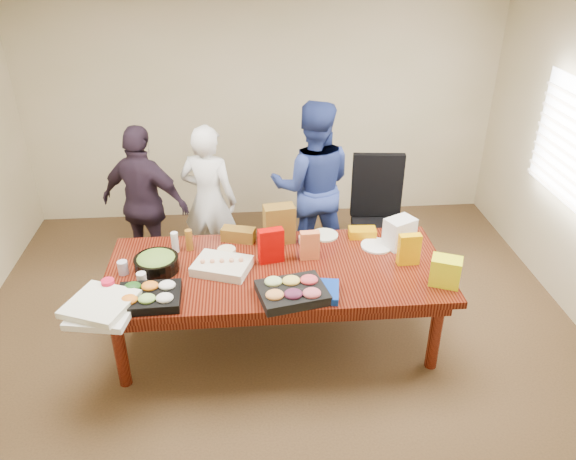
{
  "coord_description": "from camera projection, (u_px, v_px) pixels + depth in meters",
  "views": [
    {
      "loc": [
        -0.23,
        -3.91,
        3.27
      ],
      "look_at": [
        0.1,
        0.1,
        1.04
      ],
      "focal_mm": 35.08,
      "sensor_mm": 36.0,
      "label": 1
    }
  ],
  "objects": [
    {
      "name": "floor",
      "position": [
        278.0,
        339.0,
        5.01
      ],
      "size": [
        5.5,
        5.0,
        0.02
      ],
      "primitive_type": "cube",
      "color": "#47301E",
      "rests_on": "ground"
    },
    {
      "name": "ceiling",
      "position": [
        274.0,
        16.0,
        3.69
      ],
      "size": [
        5.5,
        5.0,
        0.02
      ],
      "primitive_type": "cube",
      "color": "white",
      "rests_on": "wall_back"
    },
    {
      "name": "wall_back",
      "position": [
        263.0,
        108.0,
        6.53
      ],
      "size": [
        5.5,
        0.04,
        2.7
      ],
      "primitive_type": "cube",
      "color": "beige",
      "rests_on": "floor"
    },
    {
      "name": "window_blinds",
      "position": [
        572.0,
        147.0,
        4.99
      ],
      "size": [
        0.04,
        1.36,
        1.0
      ],
      "primitive_type": "cube",
      "color": "beige",
      "rests_on": "wall_right"
    },
    {
      "name": "conference_table",
      "position": [
        277.0,
        304.0,
        4.82
      ],
      "size": [
        2.8,
        1.2,
        0.75
      ],
      "primitive_type": "cube",
      "color": "#4C1C0F",
      "rests_on": "floor"
    },
    {
      "name": "office_chair",
      "position": [
        380.0,
        226.0,
        5.58
      ],
      "size": [
        0.68,
        0.68,
        1.21
      ],
      "primitive_type": "cube",
      "rotation": [
        0.0,
        0.0,
        -0.11
      ],
      "color": "black",
      "rests_on": "floor"
    },
    {
      "name": "person_center",
      "position": [
        209.0,
        201.0,
        5.65
      ],
      "size": [
        0.67,
        0.55,
        1.58
      ],
      "primitive_type": "imported",
      "rotation": [
        0.0,
        0.0,
        2.81
      ],
      "color": "white",
      "rests_on": "floor"
    },
    {
      "name": "person_right",
      "position": [
        312.0,
        186.0,
        5.72
      ],
      "size": [
        0.92,
        0.75,
        1.78
      ],
      "primitive_type": "imported",
      "rotation": [
        0.0,
        0.0,
        3.06
      ],
      "color": "navy",
      "rests_on": "floor"
    },
    {
      "name": "person_left",
      "position": [
        145.0,
        204.0,
        5.56
      ],
      "size": [
        1.02,
        0.73,
        1.6
      ],
      "primitive_type": "imported",
      "rotation": [
        0.0,
        0.0,
        2.74
      ],
      "color": "black",
      "rests_on": "floor"
    },
    {
      "name": "veggie_tray",
      "position": [
        149.0,
        297.0,
        4.21
      ],
      "size": [
        0.48,
        0.38,
        0.07
      ],
      "primitive_type": "cube",
      "rotation": [
        0.0,
        0.0,
        0.03
      ],
      "color": "black",
      "rests_on": "conference_table"
    },
    {
      "name": "fruit_tray",
      "position": [
        292.0,
        293.0,
        4.26
      ],
      "size": [
        0.57,
        0.49,
        0.08
      ],
      "primitive_type": "cube",
      "rotation": [
        0.0,
        0.0,
        0.21
      ],
      "color": "black",
      "rests_on": "conference_table"
    },
    {
      "name": "sheet_cake",
      "position": [
        222.0,
        266.0,
        4.59
      ],
      "size": [
        0.53,
        0.46,
        0.08
      ],
      "primitive_type": "cube",
      "rotation": [
        0.0,
        0.0,
        -0.35
      ],
      "color": "beige",
      "rests_on": "conference_table"
    },
    {
      "name": "salad_bowl",
      "position": [
        157.0,
        264.0,
        4.58
      ],
      "size": [
        0.45,
        0.45,
        0.12
      ],
      "primitive_type": "cylinder",
      "rotation": [
        0.0,
        0.0,
        -0.29
      ],
      "color": "black",
      "rests_on": "conference_table"
    },
    {
      "name": "chip_bag_blue",
      "position": [
        314.0,
        291.0,
        4.3
      ],
      "size": [
        0.42,
        0.34,
        0.06
      ],
      "primitive_type": "cube",
      "rotation": [
        0.0,
        0.0,
        -0.17
      ],
      "color": "#09309B",
      "rests_on": "conference_table"
    },
    {
      "name": "chip_bag_red",
      "position": [
        271.0,
        246.0,
        4.66
      ],
      "size": [
        0.22,
        0.12,
        0.3
      ],
      "primitive_type": "cube",
      "rotation": [
        0.0,
        0.0,
        0.2
      ],
      "color": "#BA0300",
      "rests_on": "conference_table"
    },
    {
      "name": "chip_bag_yellow",
      "position": [
        409.0,
        249.0,
        4.63
      ],
      "size": [
        0.18,
        0.08,
        0.27
      ],
      "primitive_type": "cube",
      "rotation": [
        0.0,
        0.0,
        0.05
      ],
      "color": "#EFAC00",
      "rests_on": "conference_table"
    },
    {
      "name": "chip_bag_orange",
      "position": [
        310.0,
        245.0,
        4.71
      ],
      "size": [
        0.16,
        0.08,
        0.25
      ],
      "primitive_type": "cube",
      "rotation": [
        0.0,
        0.0,
        0.03
      ],
      "color": "orange",
      "rests_on": "conference_table"
    },
    {
      "name": "mayo_jar",
      "position": [
        268.0,
        242.0,
        4.88
      ],
      "size": [
        0.09,
        0.09,
        0.13
      ],
      "primitive_type": "cylinder",
      "rotation": [
        0.0,
        0.0,
        -0.1
      ],
      "color": "white",
      "rests_on": "conference_table"
    },
    {
      "name": "mustard_bottle",
      "position": [
        266.0,
        240.0,
        4.89
      ],
      "size": [
        0.07,
        0.07,
        0.16
      ],
      "primitive_type": "cylinder",
      "rotation": [
        0.0,
        0.0,
        -0.34
      ],
      "color": "#C8D32A",
      "rests_on": "conference_table"
    },
    {
      "name": "dressing_bottle",
      "position": [
        189.0,
        240.0,
        4.85
      ],
      "size": [
        0.07,
        0.07,
        0.19
      ],
      "primitive_type": "cylinder",
      "rotation": [
        0.0,
        0.0,
        0.16
      ],
      "color": "brown",
      "rests_on": "conference_table"
    },
    {
      "name": "ranch_bottle",
      "position": [
        175.0,
        242.0,
        4.82
      ],
      "size": [
        0.08,
        0.08,
        0.19
      ],
      "primitive_type": "cylinder",
      "rotation": [
        0.0,
        0.0,
        0.28
      ],
      "color": "silver",
      "rests_on": "conference_table"
    },
    {
      "name": "banana_bunch",
      "position": [
        362.0,
        233.0,
        5.08
      ],
      "size": [
        0.25,
        0.16,
        0.08
      ],
      "primitive_type": "cube",
      "rotation": [
        0.0,
        0.0,
        -0.06
      ],
      "color": "#D38B00",
      "rests_on": "conference_table"
    },
    {
      "name": "bread_loaf",
      "position": [
        238.0,
        234.0,
        5.01
      ],
      "size": [
        0.32,
        0.21,
        0.12
      ],
      "primitive_type": "cube",
      "rotation": [
        0.0,
        0.0,
        -0.29
      ],
      "color": "brown",
      "rests_on": "conference_table"
    },
    {
      "name": "kraft_bag",
      "position": [
        279.0,
        224.0,
        4.94
      ],
      "size": [
        0.28,
        0.19,
        0.35
      ],
      "primitive_type": "cube",
      "rotation": [
        0.0,
        0.0,
        0.14
      ],
      "color": "brown",
      "rests_on": "conference_table"
    },
    {
      "name": "red_cup",
      "position": [
        109.0,
        287.0,
        4.28
      ],
      "size": [
        0.11,
        0.11,
        0.13
      ],
      "primitive_type": "cylinder",
      "rotation": [
        0.0,
        0.0,
        -0.1
      ],
      "color": "red",
      "rests_on": "conference_table"
    },
    {
      "name": "clear_cup_a",
      "position": [
        142.0,
        279.0,
        4.4
      ],
      "size": [
        0.1,
        0.1,
        0.11
      ],
      "primitive_type": "cylinder",
      "rotation": [
        0.0,
        0.0,
        -0.3
      ],
      "color": "silver",
      "rests_on": "conference_table"
    },
    {
      "name": "clear_cup_b",
      "position": [
        123.0,
        268.0,
        4.54
      ],
      "size": [
        0.1,
        0.1,
        0.11
      ],
      "primitive_type": "cylinder",
      "rotation": [
        0.0,
        0.0,
        -0.21
      ],
      "color": "silver",
      "rests_on": "conference_table"
    },
    {
      "name": "pizza_box_lower",
      "position": [
        103.0,
        311.0,
        4.08
      ],
      "size": [
        0.51,
        0.51,
        0.05
      ],
      "primitive_type": "cube",
      "rotation": [
        0.0,
        0.0,
        -0.18
      ],
      "color": "white",
      "rests_on": "conference_table"
    },
    {
      "name": "pizza_box_upper",
      "position": [
        100.0,
        304.0,
        4.08
      ],
      "size": [
        0.57,
        0.57,
        0.05
      ],
      "primitive_type": "cube",
      "rotation": [
        0.0,
        0.0,
        -0.39
      ],
      "color": "white",
      "rests_on": "pizza_box_lower"
    },
    {
      "name": "plate_a",
      "position": [
        377.0,
        246.0,
        4.94
      ],
      "size": [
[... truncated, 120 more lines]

